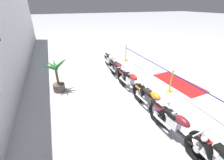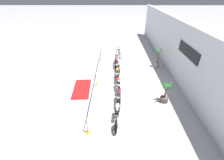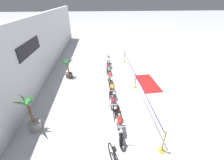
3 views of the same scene
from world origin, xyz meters
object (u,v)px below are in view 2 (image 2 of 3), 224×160
Objects in this scene: motorcycle_maroon_1 at (118,67)px; motorcycle_red_0 at (116,60)px; motorcycle_cream_5 at (117,113)px; floor_banner at (82,89)px; motorcycle_red_3 at (118,84)px; motorcycle_maroon_4 at (119,97)px; potted_palm_left_of_row at (158,59)px; stanchion_mid_right at (87,128)px; bicycle at (119,54)px; motorcycle_orange_2 at (118,74)px; potted_palm_right_of_row at (166,92)px; stanchion_mid_left at (96,81)px; stanchion_far_left at (98,67)px.

motorcycle_red_0 is at bearing -173.52° from motorcycle_maroon_1.
floor_banner is (-2.88, -2.48, -0.46)m from motorcycle_cream_5.
motorcycle_red_3 reaches higher than motorcycle_red_0.
potted_palm_left_of_row is (-5.04, 3.60, 0.36)m from motorcycle_maroon_4.
stanchion_mid_right is 0.42× the size of floor_banner.
motorcycle_red_3 reaches higher than floor_banner.
motorcycle_red_0 is 0.90× the size of motorcycle_cream_5.
motorcycle_red_0 reaches higher than floor_banner.
motorcycle_red_3 is at bearing -2.10° from bicycle.
motorcycle_orange_2 is 2.21× the size of stanchion_mid_right.
bicycle is (-3.18, 0.16, -0.08)m from motorcycle_maroon_1.
floor_banner is at bearing -60.39° from potted_palm_left_of_row.
potted_palm_left_of_row is at bearing 104.94° from motorcycle_maroon_1.
motorcycle_maroon_4 is 2.89m from potted_palm_right_of_row.
motorcycle_cream_5 is (4.23, -0.10, 0.01)m from motorcycle_orange_2.
motorcycle_maroon_4 is 2.58m from stanchion_mid_left.
floor_banner is (3.52, -6.20, -0.82)m from potted_palm_left_of_row.
potted_palm_right_of_row is (4.87, -0.73, -0.06)m from potted_palm_left_of_row.
motorcycle_orange_2 is 3.96m from potted_palm_right_of_row.
bicycle is 4.19m from stanchion_far_left.
bicycle is 7.60m from potted_palm_right_of_row.
motorcycle_cream_5 is at bearing 37.42° from floor_banner.
motorcycle_maroon_1 is 3.73m from floor_banner.
potted_palm_left_of_row reaches higher than stanchion_mid_left.
potted_palm_left_of_row reaches higher than motorcycle_orange_2.
stanchion_far_left is 3.58× the size of floor_banner.
bicycle is 0.90× the size of potted_palm_left_of_row.
stanchion_far_left reaches higher than motorcycle_maroon_4.
stanchion_mid_right is (6.39, -1.65, -0.11)m from motorcycle_maroon_1.
motorcycle_maroon_4 is 0.87× the size of floor_banner.
potted_palm_right_of_row reaches higher than stanchion_mid_right.
bicycle reaches higher than floor_banner.
stanchion_mid_right is at bearing -0.00° from stanchion_far_left.
stanchion_far_left and stanchion_mid_left have the same top height.
stanchion_far_left reaches higher than floor_banner.
stanchion_mid_left is 0.42× the size of floor_banner.
bicycle is 1.10× the size of potted_palm_right_of_row.
motorcycle_red_3 is at bearing 177.64° from motorcycle_cream_5.
motorcycle_red_0 is 1.38m from motorcycle_maroon_1.
stanchion_mid_left is at bearing -141.70° from motorcycle_maroon_4.
bicycle reaches higher than motorcycle_red_0.
stanchion_far_left is (-0.64, -1.58, 0.26)m from motorcycle_orange_2.
motorcycle_maroon_4 is at bearing -1.64° from bicycle.
stanchion_mid_left reaches higher than motorcycle_maroon_4.
potted_palm_right_of_row is at bearing 93.36° from motorcycle_maroon_4.
bicycle is (-1.82, 0.31, -0.08)m from motorcycle_red_0.
motorcycle_maroon_4 is (4.09, -0.05, 0.00)m from motorcycle_maroon_1.
floor_banner is at bearing -92.59° from motorcycle_red_3.
motorcycle_maroon_4 is 3.86m from stanchion_far_left.
floor_banner is (-3.81, -1.01, -0.35)m from stanchion_mid_right.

